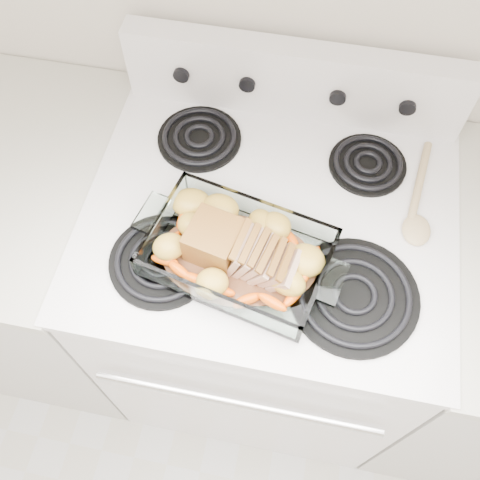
% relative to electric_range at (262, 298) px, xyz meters
% --- Properties ---
extents(electric_range, '(0.78, 0.70, 1.12)m').
position_rel_electric_range_xyz_m(electric_range, '(0.00, 0.00, 0.00)').
color(electric_range, white).
rests_on(electric_range, ground).
extents(counter_left, '(0.58, 0.68, 0.93)m').
position_rel_electric_range_xyz_m(counter_left, '(-0.67, -0.00, -0.02)').
color(counter_left, silver).
rests_on(counter_left, ground).
extents(baking_dish, '(0.34, 0.22, 0.07)m').
position_rel_electric_range_xyz_m(baking_dish, '(-0.04, -0.13, 0.48)').
color(baking_dish, white).
rests_on(baking_dish, electric_range).
extents(pork_roast, '(0.22, 0.10, 0.08)m').
position_rel_electric_range_xyz_m(pork_roast, '(-0.05, -0.13, 0.51)').
color(pork_roast, brown).
rests_on(pork_roast, baking_dish).
extents(roast_vegetables, '(0.39, 0.21, 0.05)m').
position_rel_electric_range_xyz_m(roast_vegetables, '(-0.05, -0.09, 0.49)').
color(roast_vegetables, '#FF4E05').
rests_on(roast_vegetables, baking_dish).
extents(wooden_spoon, '(0.06, 0.27, 0.02)m').
position_rel_electric_range_xyz_m(wooden_spoon, '(0.30, 0.06, 0.46)').
color(wooden_spoon, tan).
rests_on(wooden_spoon, electric_range).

